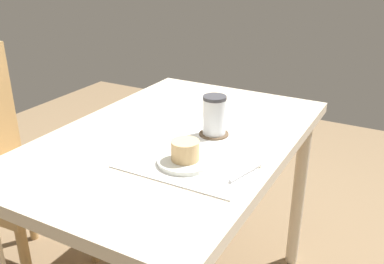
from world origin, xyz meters
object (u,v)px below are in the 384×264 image
dining_table (175,161)px  pastry (185,150)px  pastry_plate (185,161)px  coffee_mug (215,115)px  wooden_chair (1,163)px

dining_table → pastry: 0.24m
pastry_plate → coffee_mug: (0.21, 0.02, 0.06)m
pastry → coffee_mug: size_ratio=0.63×
dining_table → coffee_mug: (0.05, -0.11, 0.16)m
dining_table → pastry: bearing=-140.6°
dining_table → coffee_mug: bearing=-64.2°
coffee_mug → dining_table: bearing=115.8°
dining_table → pastry_plate: size_ratio=7.09×
wooden_chair → pastry: size_ratio=12.14×
wooden_chair → pastry_plate: (-0.03, -0.82, 0.23)m
pastry → coffee_mug: coffee_mug is taller
wooden_chair → coffee_mug: (0.18, -0.81, 0.29)m
wooden_chair → coffee_mug: 0.87m
wooden_chair → pastry: 0.86m
wooden_chair → pastry: bearing=84.4°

